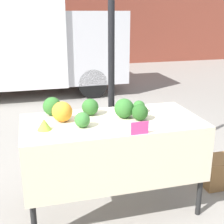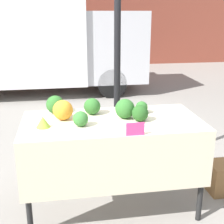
{
  "view_description": "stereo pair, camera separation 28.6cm",
  "coord_description": "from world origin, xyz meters",
  "px_view_note": "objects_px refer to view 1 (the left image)",
  "views": [
    {
      "loc": [
        -0.71,
        -2.63,
        1.88
      ],
      "look_at": [
        0.0,
        0.0,
        1.0
      ],
      "focal_mm": 50.0,
      "sensor_mm": 36.0,
      "label": 1
    },
    {
      "loc": [
        -0.43,
        -2.69,
        1.88
      ],
      "look_at": [
        0.0,
        0.0,
        1.0
      ],
      "focal_mm": 50.0,
      "sensor_mm": 36.0,
      "label": 2
    }
  ],
  "objects_px": {
    "orange_cauliflower": "(62,112)",
    "price_sign": "(140,128)",
    "parked_truck": "(13,38)",
    "produce_crate": "(222,171)"
  },
  "relations": [
    {
      "from": "orange_cauliflower",
      "to": "price_sign",
      "type": "relative_size",
      "value": 1.23
    },
    {
      "from": "parked_truck",
      "to": "orange_cauliflower",
      "type": "height_order",
      "value": "parked_truck"
    },
    {
      "from": "parked_truck",
      "to": "price_sign",
      "type": "relative_size",
      "value": 30.6
    },
    {
      "from": "parked_truck",
      "to": "price_sign",
      "type": "bearing_deg",
      "value": -78.03
    },
    {
      "from": "orange_cauliflower",
      "to": "price_sign",
      "type": "xyz_separation_m",
      "value": [
        0.57,
        -0.49,
        -0.04
      ]
    },
    {
      "from": "price_sign",
      "to": "parked_truck",
      "type": "bearing_deg",
      "value": 101.97
    },
    {
      "from": "produce_crate",
      "to": "price_sign",
      "type": "bearing_deg",
      "value": -157.86
    },
    {
      "from": "parked_truck",
      "to": "orange_cauliflower",
      "type": "bearing_deg",
      "value": -83.47
    },
    {
      "from": "price_sign",
      "to": "produce_crate",
      "type": "height_order",
      "value": "price_sign"
    },
    {
      "from": "parked_truck",
      "to": "produce_crate",
      "type": "bearing_deg",
      "value": -64.35
    }
  ]
}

